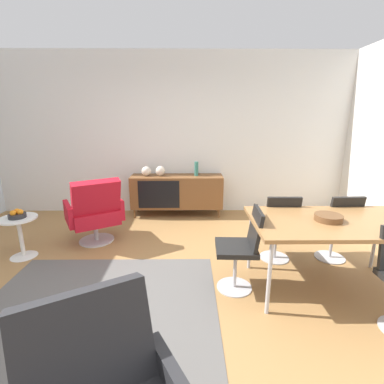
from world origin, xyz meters
TOP-DOWN VIEW (x-y plane):
  - ground_plane at (0.00, 0.00)m, footprint 8.32×8.32m
  - wall_back at (0.00, 2.60)m, footprint 6.80×0.12m
  - sideboard at (0.11, 2.30)m, footprint 1.60×0.45m
  - vase_cobalt at (-0.42, 2.30)m, footprint 0.16×0.16m
  - vase_sculptural_dark at (-0.18, 2.30)m, footprint 0.16×0.16m
  - vase_ceramic_small at (0.45, 2.30)m, footprint 0.07×0.07m
  - dining_table at (1.74, 0.06)m, footprint 1.60×0.90m
  - wooden_bowl_on_table at (1.68, 0.05)m, footprint 0.26×0.26m
  - dining_chair_back_left at (1.39, 0.62)m, footprint 0.41×0.43m
  - dining_chair_near_window at (0.86, 0.06)m, footprint 0.44×0.42m
  - dining_chair_back_right at (2.10, 0.62)m, footprint 0.42×0.45m
  - lounge_chair_red at (-0.96, 1.15)m, footprint 0.89×0.87m
  - side_table_round at (-1.78, 0.75)m, footprint 0.44×0.44m
  - fruit_bowl at (-1.78, 0.76)m, footprint 0.20×0.20m
  - area_rug at (-0.51, -0.20)m, footprint 2.20×1.70m

SIDE VIEW (x-z plane):
  - ground_plane at x=0.00m, z-range 0.00..0.00m
  - area_rug at x=-0.51m, z-range 0.00..0.01m
  - side_table_round at x=-1.78m, z-range 0.06..0.58m
  - sideboard at x=0.11m, z-range 0.08..0.80m
  - lounge_chair_red at x=-0.96m, z-range -0.01..0.94m
  - dining_chair_back_left at x=1.39m, z-range 0.04..0.90m
  - dining_chair_near_window at x=0.86m, z-range 0.04..0.90m
  - dining_chair_back_right at x=2.10m, z-range 0.04..0.90m
  - fruit_bowl at x=-1.78m, z-range 0.51..0.61m
  - dining_table at x=1.74m, z-range 0.33..1.07m
  - wooden_bowl_on_table at x=1.68m, z-range 0.74..0.80m
  - vase_cobalt at x=-0.42m, z-range 0.72..0.88m
  - vase_sculptural_dark at x=-0.18m, z-range 0.72..0.89m
  - vase_ceramic_small at x=0.45m, z-range 0.72..0.97m
  - wall_back at x=0.00m, z-range 0.00..2.80m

